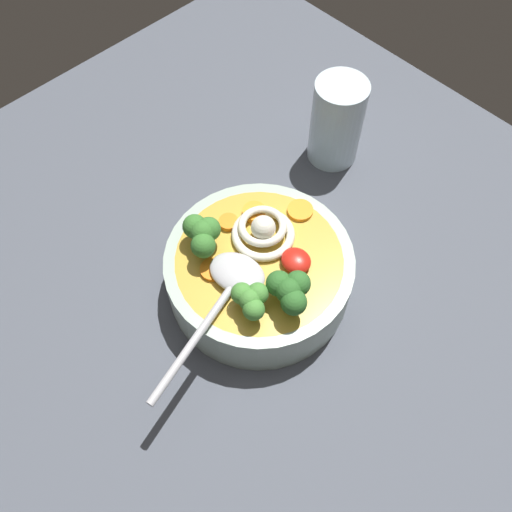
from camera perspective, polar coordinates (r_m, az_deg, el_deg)
table_slab at (r=63.75cm, az=-1.72°, el=-5.50°), size 90.63×90.63×3.43cm
soup_bowl at (r=60.69cm, az=0.00°, el=-1.41°), size 20.10×20.10×5.89cm
noodle_pile at (r=58.87cm, az=0.72°, el=2.62°), size 7.45×7.31×3.00cm
soup_spoon at (r=55.51cm, az=-2.59°, el=-3.28°), size 7.86×17.48×1.60cm
chili_sauce_dollop at (r=57.26cm, az=4.12°, el=-0.46°), size 3.25×2.92×1.46cm
broccoli_floret_right at (r=56.97cm, az=-5.70°, el=2.14°), size 5.00×4.30×3.95cm
broccoli_floret_front at (r=53.40cm, az=-0.55°, el=-4.45°), size 4.25×3.65×3.36cm
broccoli_floret_near_spoon at (r=53.50cm, az=3.45°, el=-3.53°), size 5.03×4.33×3.98cm
carrot_slice_extra_a at (r=60.30cm, az=-2.84°, el=3.46°), size 2.12×2.12×0.64cm
carrot_slice_beside_chili at (r=61.45cm, az=4.54°, el=4.68°), size 2.84×2.84×0.47cm
carrot_slice_far at (r=57.30cm, az=-4.42°, el=-1.39°), size 2.68×2.68×0.49cm
carrot_slice_rear at (r=60.94cm, az=-0.17°, el=4.50°), size 2.61×2.61×0.74cm
drinking_glass at (r=71.24cm, az=8.25°, el=13.42°), size 6.48×6.48×11.47cm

